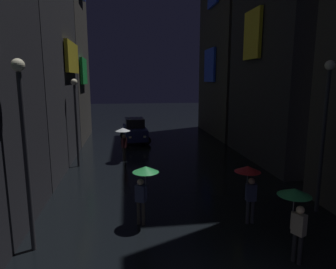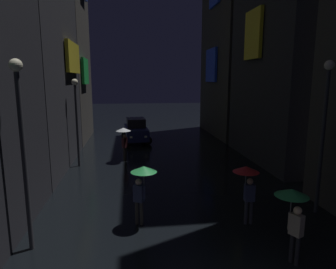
% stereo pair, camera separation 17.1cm
% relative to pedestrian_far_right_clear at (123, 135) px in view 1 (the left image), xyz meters
% --- Properties ---
extents(pedestrian_far_right_clear, '(0.90, 0.90, 2.12)m').
position_rel_pedestrian_far_right_clear_xyz_m(pedestrian_far_right_clear, '(0.00, 0.00, 0.00)').
color(pedestrian_far_right_clear, '#38332D').
rests_on(pedestrian_far_right_clear, ground).
extents(pedestrian_midstreet_left_green, '(0.90, 0.90, 2.12)m').
position_rel_pedestrian_far_right_clear_xyz_m(pedestrian_midstreet_left_green, '(4.69, -11.15, 0.00)').
color(pedestrian_midstreet_left_green, black).
rests_on(pedestrian_midstreet_left_green, ground).
extents(pedestrian_near_crossing_red, '(0.90, 0.90, 2.12)m').
position_rel_pedestrian_far_right_clear_xyz_m(pedestrian_near_crossing_red, '(4.31, -8.89, 0.00)').
color(pedestrian_near_crossing_red, '#2D2D38').
rests_on(pedestrian_near_crossing_red, ground).
extents(pedestrian_foreground_left_green, '(0.90, 0.90, 2.12)m').
position_rel_pedestrian_far_right_clear_xyz_m(pedestrian_foreground_left_green, '(0.75, -8.44, 0.00)').
color(pedestrian_foreground_left_green, '#38332D').
rests_on(pedestrian_foreground_left_green, ground).
extents(car_distant, '(2.44, 4.24, 1.92)m').
position_rel_pedestrian_far_right_clear_xyz_m(car_distant, '(0.86, 5.96, -0.74)').
color(car_distant, navy).
rests_on(car_distant, ground).
extents(streetlamp_right_near, '(0.36, 0.36, 5.68)m').
position_rel_pedestrian_far_right_clear_xyz_m(streetlamp_right_near, '(7.37, -8.30, 1.87)').
color(streetlamp_right_near, '#2D2D33').
rests_on(streetlamp_right_near, ground).
extents(streetlamp_left_far, '(0.36, 0.36, 5.05)m').
position_rel_pedestrian_far_right_clear_xyz_m(streetlamp_left_far, '(-2.63, -0.73, 1.53)').
color(streetlamp_left_far, '#2D2D33').
rests_on(streetlamp_left_far, ground).
extents(streetlamp_left_near, '(0.36, 0.36, 5.56)m').
position_rel_pedestrian_far_right_clear_xyz_m(streetlamp_left_near, '(-2.63, -9.55, 1.81)').
color(streetlamp_left_near, '#2D2D33').
rests_on(streetlamp_left_near, ground).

